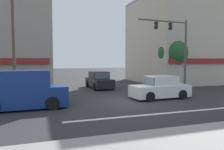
# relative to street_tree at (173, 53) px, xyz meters

# --- Properties ---
(ground_plane) EXTENTS (120.00, 120.00, 0.00)m
(ground_plane) POSITION_rel_street_tree_xyz_m (-7.59, -6.23, -3.40)
(ground_plane) COLOR #2B2B2D
(lane_marking_stripe) EXTENTS (9.00, 0.24, 0.01)m
(lane_marking_stripe) POSITION_rel_street_tree_xyz_m (-7.59, -9.73, -3.39)
(lane_marking_stripe) COLOR silver
(lane_marking_stripe) RESTS_ON ground
(building_right_corner) EXTENTS (10.30, 10.57, 10.21)m
(building_right_corner) POSITION_rel_street_tree_xyz_m (3.77, 4.20, 1.70)
(building_right_corner) COLOR #B7AD99
(building_right_corner) RESTS_ON ground
(street_tree) EXTENTS (3.03, 3.03, 4.93)m
(street_tree) POSITION_rel_street_tree_xyz_m (0.00, 0.00, 0.00)
(street_tree) COLOR #4C3823
(street_tree) RESTS_ON ground
(utility_pole_near_left) EXTENTS (1.40, 0.22, 8.16)m
(utility_pole_near_left) POSITION_rel_street_tree_xyz_m (-14.63, -2.06, 0.83)
(utility_pole_near_left) COLOR brown
(utility_pole_near_left) RESTS_ON ground
(traffic_light_mast) EXTENTS (4.88, 0.46, 6.20)m
(traffic_light_mast) POSITION_rel_street_tree_xyz_m (-1.54, -2.82, 0.78)
(traffic_light_mast) COLOR #47474C
(traffic_light_mast) RESTS_ON ground
(sedan_approaching_near) EXTENTS (4.16, 1.99, 1.58)m
(sedan_approaching_near) POSITION_rel_street_tree_xyz_m (-4.96, -5.84, -2.69)
(sedan_approaching_near) COLOR silver
(sedan_approaching_near) RESTS_ON ground
(sedan_crossing_center) EXTENTS (1.99, 4.16, 1.58)m
(sedan_crossing_center) POSITION_rel_street_tree_xyz_m (-7.51, 0.92, -2.69)
(sedan_crossing_center) COLOR black
(sedan_crossing_center) RESTS_ON ground
(van_parked_curbside) EXTENTS (4.65, 2.15, 2.11)m
(van_parked_curbside) POSITION_rel_street_tree_xyz_m (-13.87, -6.30, -2.39)
(van_parked_curbside) COLOR navy
(van_parked_curbside) RESTS_ON ground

